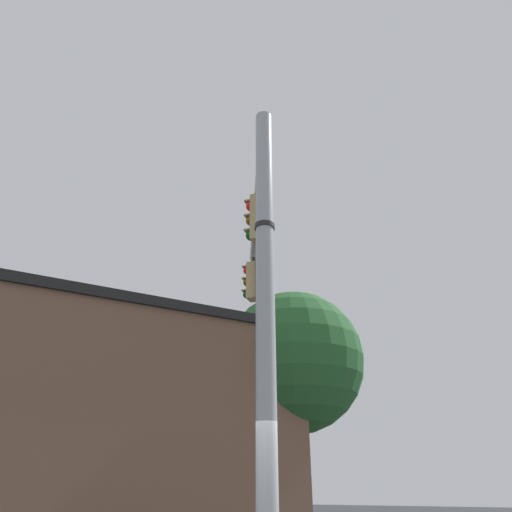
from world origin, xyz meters
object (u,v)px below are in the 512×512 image
Objects in this scene: traffic_light_mid_inner at (253,281)px; street_name_sign at (263,237)px; traffic_light_nearest_pole at (259,219)px; bird_flying at (264,195)px.

street_name_sign is at bearing -156.60° from traffic_light_mid_inner.
traffic_light_mid_inner is (3.00, 1.28, 0.00)m from traffic_light_nearest_pole.
traffic_light_mid_inner is at bearing 23.16° from traffic_light_nearest_pole.
traffic_light_nearest_pole is at bearing -156.84° from traffic_light_mid_inner.
bird_flying is at bearing 19.30° from street_name_sign.
traffic_light_nearest_pole and traffic_light_mid_inner have the same top height.
traffic_light_nearest_pole is 4.43m from bird_flying.
traffic_light_mid_inner is at bearing 130.38° from bird_flying.
bird_flying reaches higher than street_name_sign.
street_name_sign is 3.82× the size of bird_flying.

